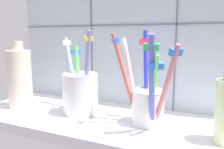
# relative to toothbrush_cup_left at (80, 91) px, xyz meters

# --- Properties ---
(counter_slab) EXTENTS (0.64, 0.22, 0.02)m
(counter_slab) POSITION_rel_toothbrush_cup_left_xyz_m (0.08, -0.01, -0.06)
(counter_slab) COLOR silver
(counter_slab) RESTS_ON ground
(tile_wall_back) EXTENTS (0.64, 0.02, 0.45)m
(tile_wall_back) POSITION_rel_toothbrush_cup_left_xyz_m (0.08, 0.11, 0.16)
(tile_wall_back) COLOR #B2C1CC
(tile_wall_back) RESTS_ON ground
(toothbrush_cup_left) EXTENTS (0.11, 0.09, 0.18)m
(toothbrush_cup_left) POSITION_rel_toothbrush_cup_left_xyz_m (0.00, 0.00, 0.00)
(toothbrush_cup_left) COLOR silver
(toothbrush_cup_left) RESTS_ON counter_slab
(toothbrush_cup_right) EXTENTS (0.13, 0.11, 0.18)m
(toothbrush_cup_right) POSITION_rel_toothbrush_cup_left_xyz_m (0.15, -0.01, -0.00)
(toothbrush_cup_right) COLOR white
(toothbrush_cup_right) RESTS_ON counter_slab
(ceramic_vase) EXTENTS (0.06, 0.06, 0.16)m
(ceramic_vase) POSITION_rel_toothbrush_cup_left_xyz_m (-0.16, -0.02, 0.02)
(ceramic_vase) COLOR beige
(ceramic_vase) RESTS_ON counter_slab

